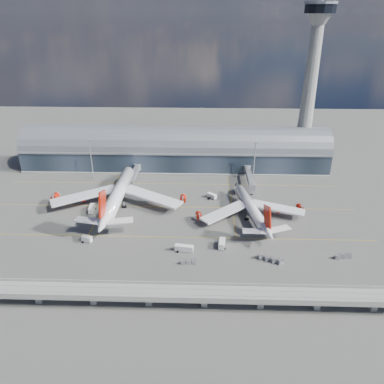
{
  "coord_description": "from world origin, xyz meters",
  "views": [
    {
      "loc": [
        18.88,
        -158.45,
        95.8
      ],
      "look_at": [
        13.51,
        10.0,
        14.0
      ],
      "focal_mm": 35.0,
      "sensor_mm": 36.0,
      "label": 1
    }
  ],
  "objects_px": {
    "cargo_train_2": "(344,256)",
    "service_truck_5": "(212,196)",
    "airliner_left": "(117,195)",
    "cargo_train_0": "(189,262)",
    "service_truck_3": "(222,244)",
    "airliner_right": "(251,209)",
    "control_tower": "(309,89)",
    "cargo_train_1": "(271,259)",
    "floodlight_mast_right": "(254,161)",
    "floodlight_mast_left": "(91,159)",
    "service_truck_2": "(184,248)",
    "service_truck_1": "(87,239)",
    "service_truck_0": "(92,209)",
    "service_truck_4": "(237,191)"
  },
  "relations": [
    {
      "from": "airliner_right",
      "to": "cargo_train_2",
      "type": "bearing_deg",
      "value": -54.36
    },
    {
      "from": "cargo_train_2",
      "to": "service_truck_1",
      "type": "bearing_deg",
      "value": 98.63
    },
    {
      "from": "service_truck_1",
      "to": "service_truck_3",
      "type": "distance_m",
      "value": 61.88
    },
    {
      "from": "airliner_right",
      "to": "cargo_train_0",
      "type": "xyz_separation_m",
      "value": [
        -30.42,
        -40.26,
        -4.1
      ]
    },
    {
      "from": "service_truck_0",
      "to": "cargo_train_2",
      "type": "height_order",
      "value": "service_truck_0"
    },
    {
      "from": "control_tower",
      "to": "service_truck_5",
      "type": "bearing_deg",
      "value": -139.66
    },
    {
      "from": "floodlight_mast_left",
      "to": "cargo_train_2",
      "type": "height_order",
      "value": "floodlight_mast_left"
    },
    {
      "from": "service_truck_2",
      "to": "service_truck_5",
      "type": "distance_m",
      "value": 54.06
    },
    {
      "from": "airliner_left",
      "to": "cargo_train_2",
      "type": "height_order",
      "value": "airliner_left"
    },
    {
      "from": "service_truck_5",
      "to": "service_truck_2",
      "type": "bearing_deg",
      "value": -152.09
    },
    {
      "from": "cargo_train_1",
      "to": "service_truck_1",
      "type": "bearing_deg",
      "value": 57.21
    },
    {
      "from": "floodlight_mast_left",
      "to": "service_truck_2",
      "type": "relative_size",
      "value": 3.04
    },
    {
      "from": "service_truck_5",
      "to": "cargo_train_0",
      "type": "distance_m",
      "value": 62.69
    },
    {
      "from": "floodlight_mast_right",
      "to": "cargo_train_1",
      "type": "height_order",
      "value": "floodlight_mast_right"
    },
    {
      "from": "floodlight_mast_left",
      "to": "floodlight_mast_right",
      "type": "xyz_separation_m",
      "value": [
        100.0,
        0.0,
        0.0
      ]
    },
    {
      "from": "cargo_train_0",
      "to": "service_truck_0",
      "type": "bearing_deg",
      "value": 55.16
    },
    {
      "from": "floodlight_mast_right",
      "to": "cargo_train_0",
      "type": "bearing_deg",
      "value": -113.16
    },
    {
      "from": "floodlight_mast_right",
      "to": "service_truck_5",
      "type": "height_order",
      "value": "floodlight_mast_right"
    },
    {
      "from": "service_truck_1",
      "to": "cargo_train_0",
      "type": "bearing_deg",
      "value": -91.2
    },
    {
      "from": "airliner_right",
      "to": "cargo_train_2",
      "type": "xyz_separation_m",
      "value": [
        35.93,
        -34.02,
        -3.99
      ]
    },
    {
      "from": "control_tower",
      "to": "service_truck_1",
      "type": "distance_m",
      "value": 162.22
    },
    {
      "from": "cargo_train_2",
      "to": "service_truck_5",
      "type": "bearing_deg",
      "value": 58.32
    },
    {
      "from": "control_tower",
      "to": "service_truck_4",
      "type": "bearing_deg",
      "value": -136.22
    },
    {
      "from": "service_truck_3",
      "to": "floodlight_mast_left",
      "type": "bearing_deg",
      "value": 144.97
    },
    {
      "from": "floodlight_mast_left",
      "to": "service_truck_3",
      "type": "height_order",
      "value": "floodlight_mast_left"
    },
    {
      "from": "control_tower",
      "to": "cargo_train_0",
      "type": "height_order",
      "value": "control_tower"
    },
    {
      "from": "floodlight_mast_left",
      "to": "cargo_train_1",
      "type": "distance_m",
      "value": 128.72
    },
    {
      "from": "control_tower",
      "to": "cargo_train_1",
      "type": "relative_size",
      "value": 9.28
    },
    {
      "from": "service_truck_0",
      "to": "service_truck_5",
      "type": "height_order",
      "value": "service_truck_0"
    },
    {
      "from": "airliner_right",
      "to": "cargo_train_0",
      "type": "bearing_deg",
      "value": -137.99
    },
    {
      "from": "service_truck_0",
      "to": "service_truck_3",
      "type": "distance_m",
      "value": 74.36
    },
    {
      "from": "floodlight_mast_right",
      "to": "cargo_train_0",
      "type": "distance_m",
      "value": 93.9
    },
    {
      "from": "control_tower",
      "to": "service_truck_1",
      "type": "bearing_deg",
      "value": -140.49
    },
    {
      "from": "service_truck_0",
      "to": "service_truck_1",
      "type": "bearing_deg",
      "value": -83.72
    },
    {
      "from": "service_truck_3",
      "to": "cargo_train_0",
      "type": "relative_size",
      "value": 0.99
    },
    {
      "from": "airliner_right",
      "to": "service_truck_0",
      "type": "bearing_deg",
      "value": 166.33
    },
    {
      "from": "service_truck_3",
      "to": "airliner_right",
      "type": "bearing_deg",
      "value": 67.22
    },
    {
      "from": "floodlight_mast_right",
      "to": "service_truck_2",
      "type": "relative_size",
      "value": 3.04
    },
    {
      "from": "cargo_train_0",
      "to": "service_truck_3",
      "type": "bearing_deg",
      "value": -42.5
    },
    {
      "from": "floodlight_mast_right",
      "to": "service_truck_3",
      "type": "xyz_separation_m",
      "value": [
        -22.17,
        -72.29,
        -12.0
      ]
    },
    {
      "from": "service_truck_2",
      "to": "service_truck_4",
      "type": "distance_m",
      "value": 66.04
    },
    {
      "from": "floodlight_mast_left",
      "to": "service_truck_5",
      "type": "height_order",
      "value": "floodlight_mast_left"
    },
    {
      "from": "airliner_left",
      "to": "service_truck_0",
      "type": "height_order",
      "value": "airliner_left"
    },
    {
      "from": "control_tower",
      "to": "cargo_train_2",
      "type": "relative_size",
      "value": 12.92
    },
    {
      "from": "service_truck_1",
      "to": "cargo_train_2",
      "type": "relative_size",
      "value": 0.66
    },
    {
      "from": "airliner_right",
      "to": "service_truck_4",
      "type": "xyz_separation_m",
      "value": [
        -5.06,
        28.96,
        -3.59
      ]
    },
    {
      "from": "floodlight_mast_left",
      "to": "floodlight_mast_right",
      "type": "distance_m",
      "value": 100.0
    },
    {
      "from": "service_truck_3",
      "to": "control_tower",
      "type": "bearing_deg",
      "value": 68.17
    },
    {
      "from": "control_tower",
      "to": "service_truck_3",
      "type": "relative_size",
      "value": 14.91
    },
    {
      "from": "service_truck_0",
      "to": "cargo_train_1",
      "type": "distance_m",
      "value": 96.96
    }
  ]
}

